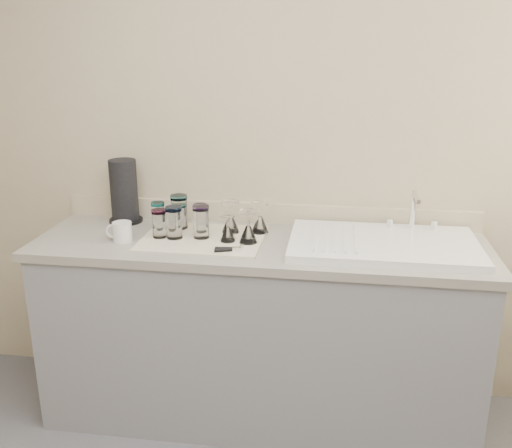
% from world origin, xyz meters
% --- Properties ---
extents(room_envelope, '(3.54, 3.50, 2.52)m').
position_xyz_m(room_envelope, '(0.00, 0.00, 1.56)').
color(room_envelope, '#505055').
rests_on(room_envelope, ground).
extents(counter_unit, '(2.06, 0.62, 0.90)m').
position_xyz_m(counter_unit, '(0.00, 1.20, 0.45)').
color(counter_unit, slate).
rests_on(counter_unit, ground).
extents(sink_unit, '(0.82, 0.50, 0.22)m').
position_xyz_m(sink_unit, '(0.55, 1.20, 0.92)').
color(sink_unit, white).
rests_on(sink_unit, counter_unit).
extents(dish_towel, '(0.55, 0.42, 0.01)m').
position_xyz_m(dish_towel, '(-0.26, 1.19, 0.90)').
color(dish_towel, white).
rests_on(dish_towel, counter_unit).
extents(tumbler_teal, '(0.06, 0.06, 0.13)m').
position_xyz_m(tumbler_teal, '(-0.51, 1.30, 0.97)').
color(tumbler_teal, white).
rests_on(tumbler_teal, dish_towel).
extents(tumbler_cyan, '(0.08, 0.08, 0.16)m').
position_xyz_m(tumbler_cyan, '(-0.41, 1.32, 0.99)').
color(tumbler_cyan, white).
rests_on(tumbler_cyan, dish_towel).
extents(tumbler_purple, '(0.06, 0.06, 0.13)m').
position_xyz_m(tumbler_purple, '(-0.30, 1.30, 0.97)').
color(tumbler_purple, white).
rests_on(tumbler_purple, dish_towel).
extents(tumbler_magenta, '(0.07, 0.07, 0.13)m').
position_xyz_m(tumbler_magenta, '(-0.46, 1.17, 0.97)').
color(tumbler_magenta, white).
rests_on(tumbler_magenta, dish_towel).
extents(tumbler_blue, '(0.08, 0.08, 0.15)m').
position_xyz_m(tumbler_blue, '(-0.39, 1.17, 0.98)').
color(tumbler_blue, white).
rests_on(tumbler_blue, dish_towel).
extents(tumbler_lavender, '(0.08, 0.08, 0.15)m').
position_xyz_m(tumbler_lavender, '(-0.27, 1.20, 0.98)').
color(tumbler_lavender, white).
rests_on(tumbler_lavender, dish_towel).
extents(tumbler_extra, '(0.06, 0.06, 0.13)m').
position_xyz_m(tumbler_extra, '(-0.40, 1.31, 0.97)').
color(tumbler_extra, white).
rests_on(tumbler_extra, dish_towel).
extents(goblet_back_left, '(0.08, 0.08, 0.15)m').
position_xyz_m(goblet_back_left, '(-0.15, 1.29, 0.96)').
color(goblet_back_left, white).
rests_on(goblet_back_left, dish_towel).
extents(goblet_back_right, '(0.08, 0.08, 0.15)m').
position_xyz_m(goblet_back_right, '(-0.01, 1.31, 0.96)').
color(goblet_back_right, white).
rests_on(goblet_back_right, dish_towel).
extents(goblet_front_left, '(0.07, 0.07, 0.13)m').
position_xyz_m(goblet_front_left, '(-0.14, 1.17, 0.95)').
color(goblet_front_left, white).
rests_on(goblet_front_left, dish_towel).
extents(goblet_front_right, '(0.08, 0.08, 0.15)m').
position_xyz_m(goblet_front_right, '(-0.05, 1.16, 0.96)').
color(goblet_front_right, white).
rests_on(goblet_front_right, dish_towel).
extents(can_opener, '(0.13, 0.06, 0.02)m').
position_xyz_m(can_opener, '(-0.11, 1.04, 0.92)').
color(can_opener, silver).
rests_on(can_opener, dish_towel).
extents(white_mug, '(0.12, 0.09, 0.09)m').
position_xyz_m(white_mug, '(-0.62, 1.12, 0.94)').
color(white_mug, silver).
rests_on(white_mug, counter_unit).
extents(paper_towel_roll, '(0.17, 0.17, 0.32)m').
position_xyz_m(paper_towel_roll, '(-0.71, 1.40, 1.05)').
color(paper_towel_roll, black).
rests_on(paper_towel_roll, counter_unit).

